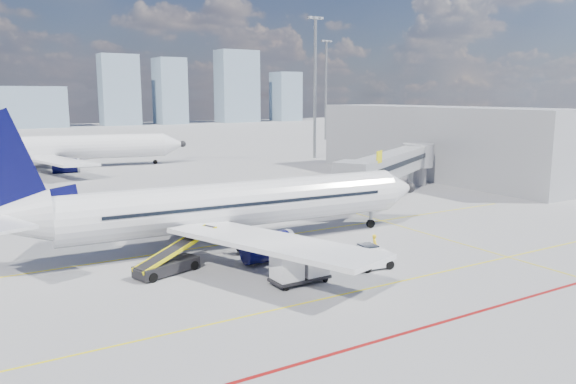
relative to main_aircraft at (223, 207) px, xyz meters
name	(u,v)px	position (x,y,z in m)	size (l,w,h in m)	color
ground	(302,266)	(2.62, -7.12, -3.22)	(420.00, 420.00, 0.00)	gray
apron_markings	(327,283)	(2.04, -11.03, -3.22)	(90.00, 35.12, 0.01)	yellow
jet_bridge	(395,165)	(26.13, 9.79, 0.52)	(23.55, 15.78, 6.30)	#9B9DA4
terminal_block	(439,142)	(42.57, 18.88, 1.78)	(10.00, 42.00, 10.00)	#9B9DA4
floodlight_mast_ne	(315,84)	(40.62, 47.88, 10.36)	(3.20, 0.61, 25.45)	gray
floodlight_mast_far	(326,87)	(67.62, 82.88, 10.36)	(3.20, 0.61, 25.45)	gray
distant_skyline	(17,97)	(4.56, 182.88, 7.67)	(246.25, 15.95, 30.35)	#758CA1
main_aircraft	(223,207)	(0.00, 0.00, 0.00)	(36.87, 32.10, 10.85)	silver
second_aircraft	(56,148)	(-2.84, 57.17, 0.00)	(40.58, 35.08, 11.92)	silver
baggage_tug	(372,257)	(6.33, -10.12, -2.40)	(2.61, 1.75, 1.72)	silver
cargo_dolly	(300,266)	(0.57, -10.10, -2.10)	(3.78, 1.73, 2.06)	black
belt_loader	(169,263)	(-5.75, -3.91, -2.56)	(6.37, 3.30, 2.58)	black
ramp_worker	(375,246)	(8.21, -8.17, -2.36)	(0.63, 0.41, 1.73)	yellow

